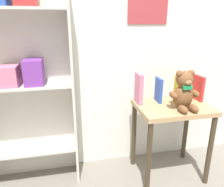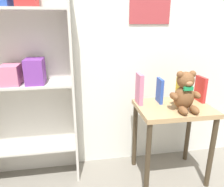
{
  "view_description": "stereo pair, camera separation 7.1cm",
  "coord_description": "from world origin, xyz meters",
  "px_view_note": "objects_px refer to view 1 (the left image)",
  "views": [
    {
      "loc": [
        -0.7,
        -0.34,
        1.27
      ],
      "look_at": [
        -0.38,
        1.17,
        0.75
      ],
      "focal_mm": 35.0,
      "sensor_mm": 36.0,
      "label": 1
    },
    {
      "loc": [
        -0.63,
        -0.36,
        1.27
      ],
      "look_at": [
        -0.38,
        1.17,
        0.75
      ],
      "focal_mm": 35.0,
      "sensor_mm": 36.0,
      "label": 2
    }
  ],
  "objects_px": {
    "book_standing_pink": "(139,89)",
    "book_standing_red": "(198,88)",
    "book_standing_yellow": "(179,89)",
    "book_standing_blue": "(159,90)",
    "teddy_bear": "(184,92)",
    "display_table": "(172,118)",
    "bookshelf_side": "(23,73)"
  },
  "relations": [
    {
      "from": "bookshelf_side",
      "to": "display_table",
      "type": "relative_size",
      "value": 2.58
    },
    {
      "from": "teddy_bear",
      "to": "book_standing_yellow",
      "type": "height_order",
      "value": "teddy_bear"
    },
    {
      "from": "book_standing_yellow",
      "to": "book_standing_blue",
      "type": "bearing_deg",
      "value": 170.5
    },
    {
      "from": "book_standing_blue",
      "to": "teddy_bear",
      "type": "bearing_deg",
      "value": -52.51
    },
    {
      "from": "bookshelf_side",
      "to": "book_standing_red",
      "type": "height_order",
      "value": "bookshelf_side"
    },
    {
      "from": "bookshelf_side",
      "to": "book_standing_yellow",
      "type": "xyz_separation_m",
      "value": [
        1.2,
        -0.12,
        -0.17
      ]
    },
    {
      "from": "book_standing_pink",
      "to": "book_standing_yellow",
      "type": "distance_m",
      "value": 0.34
    },
    {
      "from": "book_standing_pink",
      "to": "book_standing_yellow",
      "type": "relative_size",
      "value": 1.17
    },
    {
      "from": "book_standing_blue",
      "to": "book_standing_yellow",
      "type": "xyz_separation_m",
      "value": [
        0.17,
        -0.02,
        0.0
      ]
    },
    {
      "from": "display_table",
      "to": "book_standing_red",
      "type": "distance_m",
      "value": 0.34
    },
    {
      "from": "display_table",
      "to": "book_standing_blue",
      "type": "xyz_separation_m",
      "value": [
        -0.08,
        0.1,
        0.21
      ]
    },
    {
      "from": "bookshelf_side",
      "to": "teddy_bear",
      "type": "distance_m",
      "value": 1.19
    },
    {
      "from": "book_standing_yellow",
      "to": "display_table",
      "type": "bearing_deg",
      "value": -139.22
    },
    {
      "from": "display_table",
      "to": "teddy_bear",
      "type": "relative_size",
      "value": 2.17
    },
    {
      "from": "bookshelf_side",
      "to": "display_table",
      "type": "bearing_deg",
      "value": -9.89
    },
    {
      "from": "display_table",
      "to": "teddy_bear",
      "type": "xyz_separation_m",
      "value": [
        0.04,
        -0.08,
        0.25
      ]
    },
    {
      "from": "book_standing_blue",
      "to": "display_table",
      "type": "bearing_deg",
      "value": -47.33
    },
    {
      "from": "book_standing_pink",
      "to": "book_standing_blue",
      "type": "distance_m",
      "value": 0.17
    },
    {
      "from": "book_standing_blue",
      "to": "book_standing_yellow",
      "type": "bearing_deg",
      "value": -4.94
    },
    {
      "from": "book_standing_pink",
      "to": "book_standing_red",
      "type": "bearing_deg",
      "value": -3.58
    },
    {
      "from": "book_standing_pink",
      "to": "book_standing_yellow",
      "type": "height_order",
      "value": "book_standing_pink"
    },
    {
      "from": "teddy_bear",
      "to": "book_standing_blue",
      "type": "bearing_deg",
      "value": 124.88
    },
    {
      "from": "teddy_bear",
      "to": "book_standing_yellow",
      "type": "relative_size",
      "value": 1.42
    },
    {
      "from": "bookshelf_side",
      "to": "book_standing_blue",
      "type": "xyz_separation_m",
      "value": [
        1.03,
        -0.09,
        -0.17
      ]
    },
    {
      "from": "book_standing_pink",
      "to": "book_standing_red",
      "type": "distance_m",
      "value": 0.51
    },
    {
      "from": "teddy_bear",
      "to": "book_standing_blue",
      "type": "height_order",
      "value": "teddy_bear"
    },
    {
      "from": "book_standing_pink",
      "to": "teddy_bear",
      "type": "bearing_deg",
      "value": -31.96
    },
    {
      "from": "book_standing_yellow",
      "to": "book_standing_red",
      "type": "height_order",
      "value": "book_standing_yellow"
    },
    {
      "from": "book_standing_blue",
      "to": "book_standing_red",
      "type": "xyz_separation_m",
      "value": [
        0.34,
        -0.03,
        0.0
      ]
    },
    {
      "from": "bookshelf_side",
      "to": "book_standing_yellow",
      "type": "height_order",
      "value": "bookshelf_side"
    },
    {
      "from": "book_standing_blue",
      "to": "book_standing_yellow",
      "type": "height_order",
      "value": "book_standing_yellow"
    },
    {
      "from": "display_table",
      "to": "book_standing_pink",
      "type": "distance_m",
      "value": 0.36
    }
  ]
}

